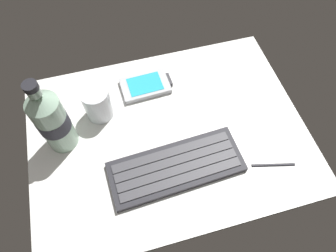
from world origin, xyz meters
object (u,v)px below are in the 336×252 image
(juice_cup, at_px, (98,104))
(keyboard, at_px, (176,167))
(handheld_device, at_px, (146,86))
(water_bottle, at_px, (52,120))
(stylus_pen, at_px, (274,165))

(juice_cup, bearing_deg, keyboard, -53.63)
(handheld_device, bearing_deg, juice_cup, -158.67)
(handheld_device, bearing_deg, water_bottle, -155.25)
(handheld_device, xyz_separation_m, water_bottle, (-0.22, -0.10, 0.08))
(keyboard, bearing_deg, juice_cup, 126.37)
(keyboard, height_order, stylus_pen, keyboard)
(keyboard, xyz_separation_m, stylus_pen, (0.21, -0.05, -0.00))
(juice_cup, distance_m, stylus_pen, 0.42)
(keyboard, relative_size, handheld_device, 2.27)
(water_bottle, bearing_deg, stylus_pen, -22.79)
(handheld_device, bearing_deg, stylus_pen, -52.01)
(keyboard, bearing_deg, water_bottle, 149.65)
(keyboard, height_order, water_bottle, water_bottle)
(keyboard, relative_size, stylus_pen, 3.11)
(juice_cup, xyz_separation_m, stylus_pen, (0.35, -0.24, -0.04))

